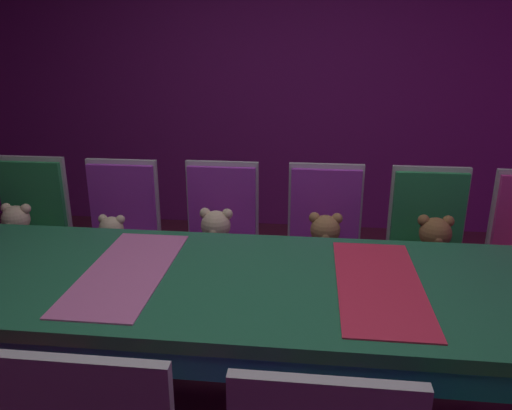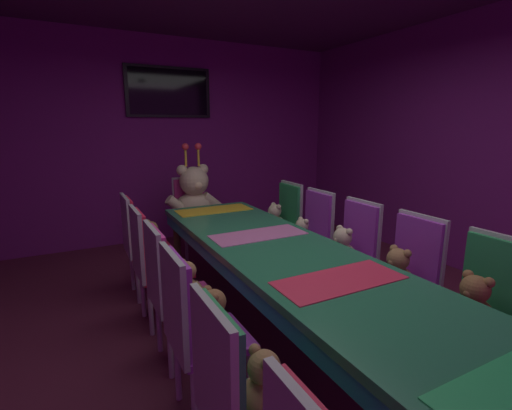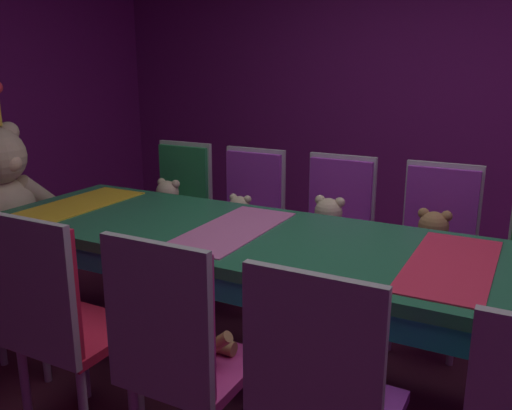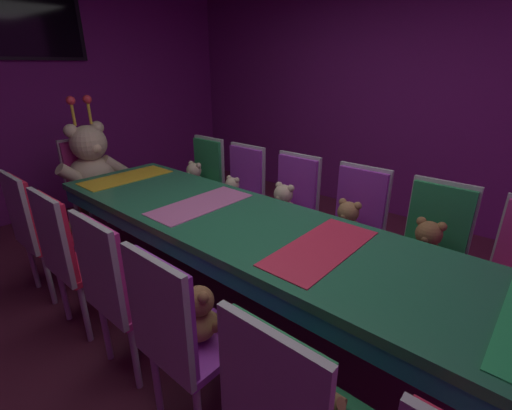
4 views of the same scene
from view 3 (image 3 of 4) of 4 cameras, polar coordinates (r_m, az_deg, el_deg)
The scene contains 17 objects.
ground_plane at distance 2.73m, azimuth 7.34°, elevation -19.08°, with size 7.90×7.90×0.00m, color #591E33.
wall_right at distance 4.80m, azimuth 19.22°, elevation 12.66°, with size 0.12×6.40×2.80m, color #721E72.
banquet_table at distance 2.43m, azimuth 7.86°, elevation -6.09°, with size 0.90×3.52×0.75m.
chair_left_2 at distance 1.68m, azimuth 6.68°, elevation -18.59°, with size 0.42×0.41×0.98m.
teddy_left_2 at distance 1.81m, azimuth 8.40°, elevation -16.72°, with size 0.23×0.30×0.28m.
chair_left_3 at distance 1.91m, azimuth -8.68°, elevation -14.23°, with size 0.42×0.41×0.98m.
teddy_left_3 at distance 2.03m, azimuth -6.22°, elevation -13.20°, with size 0.21×0.28×0.26m.
chair_left_4 at distance 2.26m, azimuth -20.60°, elevation -10.31°, with size 0.42×0.41×0.98m.
chair_right_2 at distance 3.14m, azimuth 18.43°, elevation -3.02°, with size 0.42×0.41×0.98m.
teddy_right_2 at distance 3.00m, azimuth 17.95°, elevation -3.86°, with size 0.26×0.33×0.31m.
chair_right_3 at distance 3.26m, azimuth 8.41°, elevation -1.73°, with size 0.42×0.41×0.98m.
teddy_right_3 at distance 3.13m, azimuth 7.51°, elevation -2.43°, with size 0.26×0.34×0.32m.
chair_right_4 at distance 3.47m, azimuth -0.64°, elevation -0.56°, with size 0.42×0.41×0.98m.
teddy_right_4 at distance 3.36m, azimuth -1.79°, elevation -1.52°, with size 0.22×0.28×0.27m.
chair_right_5 at distance 3.77m, azimuth -7.94°, elevation 0.55°, with size 0.42×0.41×0.98m.
teddy_right_5 at distance 3.66m, azimuth -9.26°, elevation -0.06°, with size 0.25×0.32×0.31m.
king_teddy_bear at distance 3.67m, azimuth -25.08°, elevation 1.54°, with size 0.74×0.57×0.95m.
Camera 3 is at (-2.14, -0.75, 1.52)m, focal length 38.17 mm.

